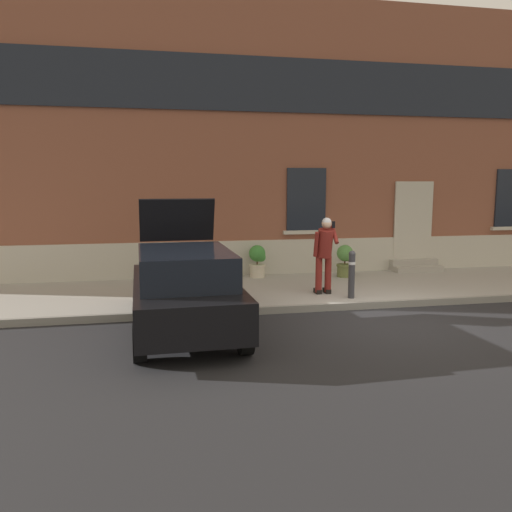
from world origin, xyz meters
name	(u,v)px	position (x,y,z in m)	size (l,w,h in m)	color
ground_plane	(385,320)	(0.00, 0.00, 0.00)	(80.00, 80.00, 0.00)	#232326
sidewalk	(335,288)	(0.00, 2.80, 0.07)	(24.00, 3.60, 0.15)	#99968E
curb_edge	(366,305)	(0.00, 0.94, 0.07)	(24.00, 0.12, 0.15)	gray
building_facade	(308,145)	(0.01, 5.29, 3.73)	(24.00, 1.52, 7.50)	brown
entrance_stoop	(415,266)	(2.96, 4.33, 0.28)	(1.41, 0.64, 0.32)	#9E998E
hatchback_car_black	(185,288)	(-3.86, -0.06, 0.80)	(1.89, 4.12, 2.34)	black
bollard_near_person	(352,273)	(-0.17, 1.35, 0.71)	(0.15, 0.15, 1.04)	#333338
person_on_phone	(325,250)	(-0.63, 1.84, 1.15)	(0.51, 0.52, 1.74)	maroon
planter_charcoal	(170,265)	(-3.99, 3.90, 0.61)	(0.44, 0.44, 0.86)	#2D2D30
planter_cream	(258,260)	(-1.68, 4.21, 0.61)	(0.44, 0.44, 0.86)	beige
planter_olive	(345,260)	(0.63, 3.80, 0.61)	(0.44, 0.44, 0.86)	#606B38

